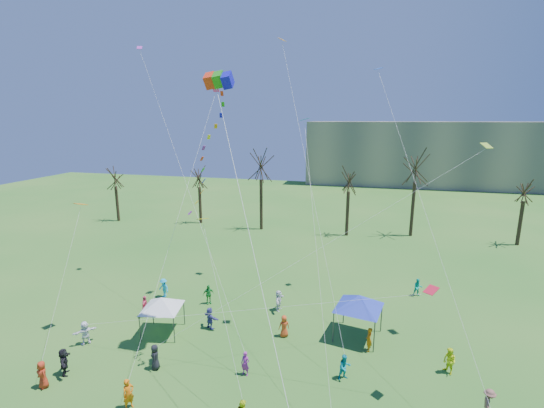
% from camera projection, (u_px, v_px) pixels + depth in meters
% --- Properties ---
extents(distant_building, '(60.00, 14.00, 15.00)m').
position_uv_depth(distant_building, '(436.00, 154.00, 89.92)').
color(distant_building, gray).
rests_on(distant_building, ground).
extents(bare_tree_row, '(69.66, 8.42, 11.59)m').
position_uv_depth(bare_tree_row, '(337.00, 182.00, 51.42)').
color(bare_tree_row, black).
rests_on(bare_tree_row, ground).
extents(big_box_kite, '(4.72, 6.41, 20.09)m').
position_uv_depth(big_box_kite, '(211.00, 157.00, 22.08)').
color(big_box_kite, red).
rests_on(big_box_kite, ground).
extents(canopy_tent_white, '(3.76, 3.76, 2.86)m').
position_uv_depth(canopy_tent_white, '(162.00, 303.00, 27.82)').
color(canopy_tent_white, '#3F3F44').
rests_on(canopy_tent_white, ground).
extents(canopy_tent_blue, '(4.32, 4.32, 3.30)m').
position_uv_depth(canopy_tent_blue, '(359.00, 302.00, 27.25)').
color(canopy_tent_blue, '#3F3F44').
rests_on(canopy_tent_blue, ground).
extents(festival_crowd, '(26.79, 19.01, 1.78)m').
position_uv_depth(festival_crowd, '(242.00, 341.00, 25.75)').
color(festival_crowd, '#B52E16').
rests_on(festival_crowd, ground).
extents(small_kites_aloft, '(29.48, 17.70, 33.47)m').
position_uv_depth(small_kites_aloft, '(269.00, 158.00, 26.86)').
color(small_kites_aloft, orange).
rests_on(small_kites_aloft, ground).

